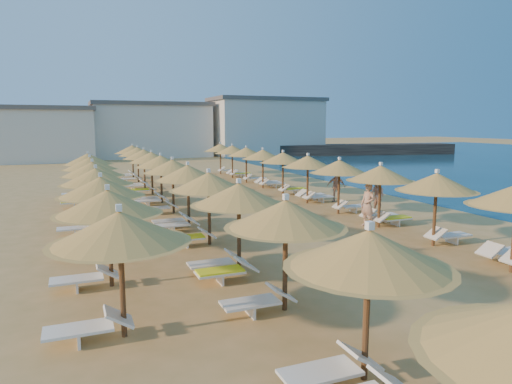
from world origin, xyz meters
name	(u,v)px	position (x,y,z in m)	size (l,w,h in m)	color
ground	(306,237)	(0.00, 0.00, 0.00)	(220.00, 220.00, 0.00)	tan
jetty	(354,149)	(29.58, 40.79, 0.75)	(30.00, 4.00, 1.50)	black
hotel_blocks	(164,129)	(2.98, 45.65, 3.70)	(46.53, 11.61, 8.10)	beige
parasol_row_east	(323,165)	(3.77, 5.33, 2.33)	(2.94, 38.89, 2.85)	brown
parasol_row_west	(180,170)	(-3.86, 5.33, 2.33)	(2.94, 38.89, 2.85)	brown
parasol_row_inland	(96,178)	(-7.62, 3.69, 2.33)	(2.94, 22.55, 2.85)	brown
loungers	(233,210)	(-1.42, 4.87, 0.34)	(14.56, 36.61, 0.66)	white
beachgoer_b	(377,196)	(5.81, 3.30, 0.85)	(0.82, 0.64, 1.70)	tan
beachgoer_c	(336,186)	(5.57, 6.84, 0.89)	(1.04, 0.43, 1.78)	tan
beachgoer_a	(368,205)	(3.43, 0.79, 0.96)	(0.70, 0.46, 1.91)	tan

